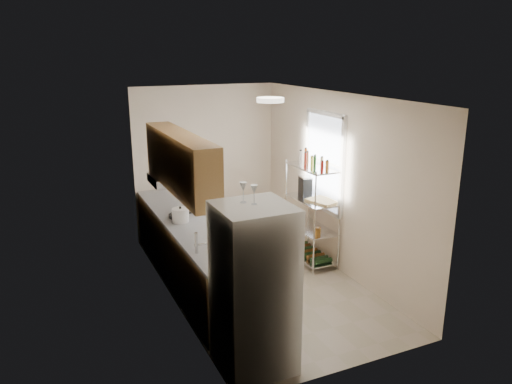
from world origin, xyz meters
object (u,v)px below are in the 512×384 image
rice_cooker (180,215)px  cutting_board (323,201)px  refrigerator (254,289)px  espresso_machine (305,185)px  frying_pan_large (178,216)px

rice_cooker → cutting_board: rice_cooker is taller
rice_cooker → refrigerator: bearing=-86.9°
espresso_machine → rice_cooker: bearing=-165.8°
refrigerator → espresso_machine: 3.07m
refrigerator → cutting_board: (1.95, 1.84, 0.16)m
rice_cooker → frying_pan_large: (0.02, 0.20, -0.07)m
frying_pan_large → refrigerator: bearing=-100.4°
rice_cooker → espresso_machine: espresso_machine is taller
frying_pan_large → cutting_board: cutting_board is taller
frying_pan_large → rice_cooker: bearing=-109.1°
refrigerator → frying_pan_large: (-0.09, 2.37, 0.05)m
cutting_board → espresso_machine: 0.53m
cutting_board → rice_cooker: bearing=171.1°
rice_cooker → cutting_board: (2.06, -0.32, 0.03)m
refrigerator → cutting_board: size_ratio=3.95×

